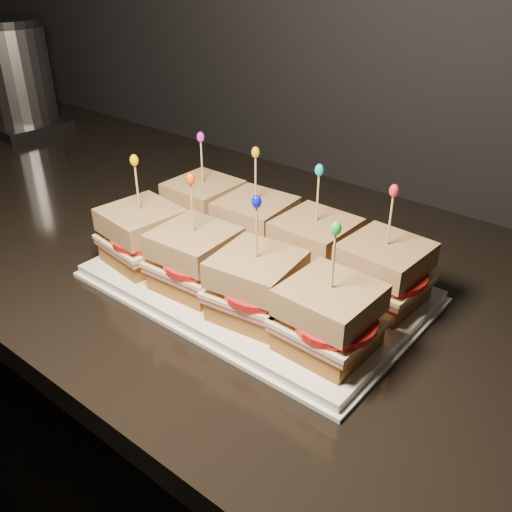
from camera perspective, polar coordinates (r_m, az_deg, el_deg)
The scene contains 64 objects.
cabinet at distance 1.33m, azimuth -8.81°, elevation -13.81°, with size 2.30×0.70×0.83m, color black.
granite_slab at distance 1.08m, azimuth -10.57°, elevation 3.23°, with size 2.34×0.74×0.04m, color black.
platter at distance 0.83m, azimuth 0.00°, elevation -2.77°, with size 0.46×0.28×0.02m, color white.
platter_rim at distance 0.83m, azimuth 0.00°, elevation -3.12°, with size 0.47×0.30×0.01m, color white.
sandwich_0_bread_bot at distance 0.95m, azimuth -5.15°, elevation 3.40°, with size 0.10×0.10×0.03m, color brown.
sandwich_0_ham at distance 0.95m, azimuth -5.19°, elevation 4.36°, with size 0.11×0.10×0.01m, color #BA5251.
sandwich_0_cheese at distance 0.94m, azimuth -5.21°, elevation 4.74°, with size 0.11×0.11×0.01m, color beige.
sandwich_0_tomato at distance 0.93m, azimuth -4.96°, elevation 4.85°, with size 0.10×0.10×0.01m, color red.
sandwich_0_bread_top at distance 0.93m, azimuth -5.29°, elevation 6.36°, with size 0.10×0.10×0.03m, color #5C2B0B.
sandwich_0_pick at distance 0.91m, azimuth -5.43°, elevation 9.07°, with size 0.00×0.00×0.09m, color tan.
sandwich_0_frill at distance 0.90m, azimuth -5.57°, elevation 11.75°, with size 0.01×0.01×0.02m, color #C620A6.
sandwich_1_bread_bot at distance 0.89m, azimuth -0.04°, elevation 1.43°, with size 0.10×0.10×0.03m, color brown.
sandwich_1_ham at distance 0.88m, azimuth -0.05°, elevation 2.45°, with size 0.11×0.10×0.01m, color #BA5251.
sandwich_1_cheese at distance 0.88m, azimuth -0.05°, elevation 2.85°, with size 0.11×0.11×0.01m, color beige.
sandwich_1_tomato at distance 0.86m, azimuth 0.32°, elevation 2.93°, with size 0.10×0.10×0.01m, color red.
sandwich_1_bread_top at distance 0.86m, azimuth -0.05°, elevation 4.57°, with size 0.10×0.10×0.03m, color #5C2B0B.
sandwich_1_pick at distance 0.85m, azimuth -0.05°, elevation 7.45°, with size 0.00×0.00×0.09m, color tan.
sandwich_1_frill at distance 0.83m, azimuth -0.05°, elevation 10.33°, with size 0.01×0.01×0.02m, color orange.
sandwich_2_bread_bot at distance 0.83m, azimuth 5.79°, elevation -0.84°, with size 0.10×0.10×0.03m, color brown.
sandwich_2_ham at distance 0.82m, azimuth 5.86°, elevation 0.22°, with size 0.11×0.10×0.01m, color #BA5251.
sandwich_2_cheese at distance 0.82m, azimuth 5.88°, elevation 0.65°, with size 0.11×0.11×0.01m, color beige.
sandwich_2_tomato at distance 0.81m, azimuth 6.37°, elevation 0.69°, with size 0.10×0.10×0.01m, color red.
sandwich_2_bread_top at distance 0.81m, azimuth 5.99°, elevation 2.45°, with size 0.10×0.10×0.03m, color #5C2B0B.
sandwich_2_pick at distance 0.79m, azimuth 6.16°, elevation 5.49°, with size 0.00×0.00×0.09m, color tan.
sandwich_2_frill at distance 0.77m, azimuth 6.34°, elevation 8.55°, with size 0.01×0.01×0.02m, color #13A5C1.
sandwich_3_bread_bot at distance 0.79m, azimuth 12.39°, elevation -3.39°, with size 0.10×0.10×0.03m, color brown.
sandwich_3_ham at distance 0.78m, azimuth 12.53°, elevation -2.30°, with size 0.11×0.10×0.01m, color #BA5251.
sandwich_3_cheese at distance 0.78m, azimuth 12.59°, elevation -1.86°, with size 0.11×0.11×0.01m, color beige.
sandwich_3_tomato at distance 0.76m, azimuth 13.22°, elevation -1.86°, with size 0.10×0.10×0.01m, color red.
sandwich_3_bread_top at distance 0.76m, azimuth 12.82°, elevation 0.01°, with size 0.10×0.10×0.03m, color #5C2B0B.
sandwich_3_pick at distance 0.74m, azimuth 13.23°, elevation 3.17°, with size 0.00×0.00×0.09m, color tan.
sandwich_3_frill at distance 0.72m, azimuth 13.63°, elevation 6.37°, with size 0.01×0.01×0.02m, color red.
sandwich_4_bread_bot at distance 0.88m, azimuth -11.10°, elevation 0.39°, with size 0.10×0.10×0.03m, color brown.
sandwich_4_ham at distance 0.87m, azimuth -11.21°, elevation 1.41°, with size 0.11×0.10×0.01m, color #BA5251.
sandwich_4_cheese at distance 0.87m, azimuth -11.26°, elevation 1.82°, with size 0.11×0.11×0.01m, color beige.
sandwich_4_tomato at distance 0.85m, azimuth -11.09°, elevation 1.88°, with size 0.10×0.10×0.01m, color red.
sandwich_4_bread_top at distance 0.85m, azimuth -11.45°, elevation 3.54°, with size 0.10×0.10×0.03m, color #5C2B0B.
sandwich_4_pick at distance 0.83m, azimuth -11.77°, elevation 6.44°, with size 0.00×0.00×0.09m, color tan.
sandwich_4_frill at distance 0.82m, azimuth -12.09°, elevation 9.34°, with size 0.01×0.01×0.02m, color #F7C002.
sandwich_5_bread_bot at distance 0.81m, azimuth -6.00°, elevation -2.02°, with size 0.10×0.10×0.03m, color brown.
sandwich_5_ham at distance 0.80m, azimuth -6.06°, elevation -0.94°, with size 0.11×0.10×0.01m, color #BA5251.
sandwich_5_cheese at distance 0.79m, azimuth -6.09°, elevation -0.51°, with size 0.11×0.11×0.01m, color beige.
sandwich_5_tomato at distance 0.78m, azimuth -5.80°, elevation -0.48°, with size 0.10×0.10×0.01m, color red.
sandwich_5_bread_top at distance 0.78m, azimuth -6.20°, elevation 1.34°, with size 0.10×0.10×0.03m, color #5C2B0B.
sandwich_5_pick at distance 0.76m, azimuth -6.39°, elevation 4.48°, with size 0.00×0.00×0.09m, color tan.
sandwich_5_frill at distance 0.74m, azimuth -6.59°, elevation 7.63°, with size 0.01×0.01×0.02m, color #FA560A.
sandwich_6_bread_bot at distance 0.74m, azimuth 0.05°, elevation -4.85°, with size 0.10×0.10×0.03m, color brown.
sandwich_6_ham at distance 0.73m, azimuth 0.05°, elevation -3.71°, with size 0.11×0.10×0.01m, color #BA5251.
sandwich_6_cheese at distance 0.73m, azimuth 0.05°, elevation -3.26°, with size 0.11×0.11×0.01m, color beige.
sandwich_6_tomato at distance 0.71m, azimuth 0.50°, elevation -3.29°, with size 0.10×0.10×0.01m, color red.
sandwich_6_bread_top at distance 0.71m, azimuth 0.06°, elevation -1.30°, with size 0.10×0.10×0.03m, color #5C2B0B.
sandwich_6_pick at distance 0.69m, azimuth 0.06°, elevation 2.05°, with size 0.00×0.00×0.09m, color tan.
sandwich_6_frill at distance 0.67m, azimuth 0.06°, elevation 5.45°, with size 0.01×0.01×0.02m, color #090BD3.
sandwich_7_bread_bot at distance 0.69m, azimuth 7.16°, elevation -8.07°, with size 0.10×0.10×0.03m, color brown.
sandwich_7_ham at distance 0.68m, azimuth 7.26°, elevation -6.90°, with size 0.11×0.10×0.01m, color #BA5251.
sandwich_7_cheese at distance 0.68m, azimuth 7.29°, elevation -6.43°, with size 0.11×0.11×0.01m, color beige.
sandwich_7_tomato at distance 0.66m, azimuth 7.93°, elevation -6.52°, with size 0.10×0.10×0.01m, color red.
sandwich_7_bread_top at distance 0.66m, azimuth 7.45°, elevation -4.39°, with size 0.10×0.10×0.03m, color #5C2B0B.
sandwich_7_pick at distance 0.64m, azimuth 7.73°, elevation -0.88°, with size 0.00×0.00×0.09m, color tan.
sandwich_7_frill at distance 0.61m, azimuth 8.01°, elevation 2.74°, with size 0.01×0.01×0.02m, color green.
appliance_base at distance 1.65m, azimuth -22.14°, elevation 12.11°, with size 0.21×0.18×0.03m, color #262628.
appliance_body at distance 1.62m, azimuth -23.02°, elevation 16.39°, with size 0.18×0.18×0.23m, color silver.
appliance_lid at distance 1.60m, azimuth -23.94°, elevation 20.64°, with size 0.18×0.18×0.02m, color #262628.
appliance at distance 1.62m, azimuth -22.99°, elevation 16.24°, with size 0.21×0.18×0.27m, color silver, non-canonical shape.
Camera 1 is at (1.27, 1.03, 1.32)m, focal length 40.00 mm.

